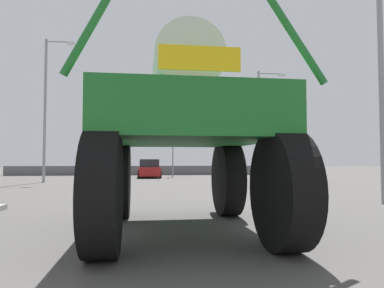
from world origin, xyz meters
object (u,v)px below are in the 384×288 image
Objects in this scene: oversize_sprayer at (183,133)px; streetlight_near_right at (384,49)px; streetlight_far_left at (47,103)px; sedan_ahead at (149,169)px; traffic_signal_far_left at (173,145)px; streetlight_far_right at (261,119)px; traffic_signal_near_right at (264,116)px.

streetlight_near_right is at bearing -64.16° from oversize_sprayer.
oversize_sprayer is 0.60× the size of streetlight_far_left.
streetlight_near_right is at bearing -159.34° from sedan_ahead.
streetlight_far_right is (6.55, -3.96, 1.89)m from traffic_signal_far_left.
streetlight_far_left is (-14.62, 12.90, 0.02)m from streetlight_near_right.
streetlight_near_right is at bearing -72.46° from traffic_signal_far_left.
streetlight_far_left is at bearing 22.83° from oversize_sprayer.
streetlight_near_right is (8.04, -18.61, 4.45)m from sedan_ahead.
oversize_sprayer is at bearing -92.51° from traffic_signal_far_left.
traffic_signal_far_left is 0.40× the size of streetlight_near_right.
streetlight_far_left reaches higher than traffic_signal_near_right.
traffic_signal_near_right is (3.30, 4.87, 1.02)m from oversize_sprayer.
traffic_signal_far_left reaches higher than sedan_ahead.
traffic_signal_near_right is at bearing -47.13° from streetlight_far_left.
streetlight_far_left reaches higher than oversize_sprayer.
traffic_signal_near_right is 14.69m from streetlight_far_right.
sedan_ahead is at bearing 0.83° from oversize_sprayer.
streetlight_far_left is (-8.57, -6.22, 2.45)m from traffic_signal_far_left.
oversize_sprayer reaches higher than traffic_signal_far_left.
traffic_signal_far_left is at bearing 107.54° from streetlight_near_right.
sedan_ahead is at bearing 103.84° from traffic_signal_near_right.
streetlight_near_right reaches higher than streetlight_far_left.
oversize_sprayer is 5.97m from traffic_signal_near_right.
streetlight_far_left is at bearing 128.26° from sedan_ahead.
oversize_sprayer is at bearing -152.44° from streetlight_near_right.
streetlight_far_right is at bearing 88.08° from streetlight_near_right.
traffic_signal_near_right is 16.13m from streetlight_far_left.
streetlight_far_left is 1.14× the size of streetlight_far_right.
streetlight_near_right reaches higher than oversize_sprayer.
traffic_signal_near_right reaches higher than sedan_ahead.
streetlight_far_right reaches higher than sedan_ahead.
streetlight_far_right reaches higher than oversize_sprayer.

